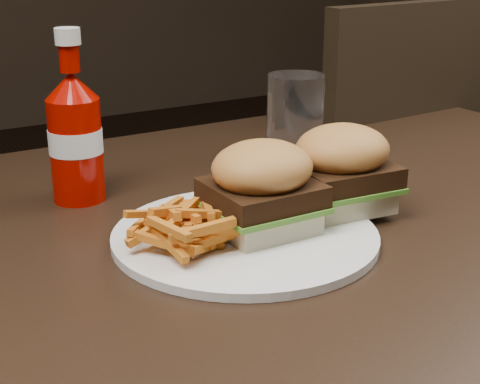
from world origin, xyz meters
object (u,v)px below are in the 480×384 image
dining_table (261,234)px  ketchup_bottle (76,151)px  plate (245,236)px  tumbler (295,119)px  chair_far (336,237)px

dining_table → ketchup_bottle: 0.24m
plate → tumbler: tumbler is taller
plate → ketchup_bottle: bearing=116.4°
chair_far → plate: size_ratio=1.74×
ketchup_bottle → tumbler: size_ratio=0.99×
dining_table → tumbler: (0.17, 0.17, 0.08)m
ketchup_bottle → tumbler: bearing=1.9°
dining_table → chair_far: size_ratio=2.52×
plate → tumbler: (0.22, 0.22, 0.05)m
dining_table → chair_far: dining_table is taller
chair_far → ketchup_bottle: 0.84m
tumbler → dining_table: bearing=-134.2°
dining_table → chair_far: (0.52, 0.50, -0.30)m
tumbler → plate: bearing=-134.7°
tumbler → chair_far: bearing=43.1°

